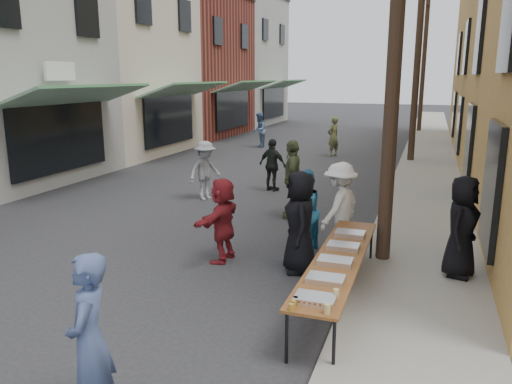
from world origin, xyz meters
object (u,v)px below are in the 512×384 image
Objects in this scene: serving_table at (339,259)px; guest_front_a at (300,222)px; server at (462,227)px; utility_pole_far at (424,59)px; utility_pole_mid at (418,49)px; utility_pole_near at (397,12)px; guest_front_c at (304,211)px; catering_tray_sausage at (315,299)px.

guest_front_a is at bearing 129.91° from serving_table.
utility_pole_far is at bearing 21.91° from server.
utility_pole_mid is 13.01m from server.
serving_table is 1.40m from guest_front_a.
utility_pole_near is 3.79m from server.
utility_pole_mid is (0.00, 12.00, 0.00)m from utility_pole_near.
utility_pole_near reaches higher than guest_front_c.
utility_pole_far is 2.25× the size of serving_table.
utility_pole_mid reaches higher than guest_front_c.
utility_pole_near and utility_pole_far have the same top height.
guest_front_a is 2.73m from server.
utility_pole_mid is 5.16× the size of server.
serving_table is at bearing 149.49° from server.
guest_front_c is at bearing 105.88° from catering_tray_sausage.
utility_pole_mid is at bearing 24.83° from server.
guest_front_c is (-1.57, -11.89, -3.66)m from utility_pole_mid.
serving_table is 1.65m from catering_tray_sausage.
serving_table is (-0.50, -13.99, -3.79)m from utility_pole_mid.
utility_pole_far is at bearing 154.30° from guest_front_a.
guest_front_a is 1.07m from guest_front_c.
catering_tray_sausage is at bearing -90.00° from serving_table.
guest_front_c is (-1.57, 0.11, -3.66)m from utility_pole_near.
server is (1.30, -0.45, -3.53)m from utility_pole_near.
utility_pole_far is 18.00× the size of catering_tray_sausage.
utility_pole_near is at bearing 75.92° from serving_table.
catering_tray_sausage is 3.67m from server.
utility_pole_far reaches higher than guest_front_c.
guest_front_a is at bearing -145.95° from utility_pole_near.
utility_pole_near is 4.87× the size of guest_front_a.
guest_front_a reaches higher than server.
server is at bearing 88.04° from guest_front_c.
catering_tray_sausage is at bearing 169.46° from server.
catering_tray_sausage is 0.30× the size of guest_front_c.
guest_front_c is (-1.07, 2.11, 0.12)m from serving_table.
catering_tray_sausage is 2.85m from guest_front_a.
guest_front_c is 0.96× the size of server.
guest_front_c reaches higher than catering_tray_sausage.
utility_pole_near is 1.00× the size of utility_pole_mid.
utility_pole_near is at bearing 82.19° from catering_tray_sausage.
serving_table is at bearing 90.00° from catering_tray_sausage.
utility_pole_near is at bearing 101.53° from guest_front_a.
utility_pole_mid reaches higher than catering_tray_sausage.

